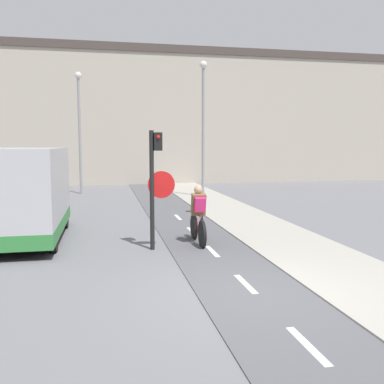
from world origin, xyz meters
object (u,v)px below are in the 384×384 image
(street_lamp_sidewalk, at_px, (203,115))
(cyclist_near, at_px, (198,217))
(traffic_light_pole, at_px, (155,176))
(van, at_px, (25,195))
(street_lamp_far, at_px, (79,119))

(street_lamp_sidewalk, height_order, cyclist_near, street_lamp_sidewalk)
(traffic_light_pole, bearing_deg, van, 152.10)
(street_lamp_far, relative_size, street_lamp_sidewalk, 0.96)
(traffic_light_pole, xyz_separation_m, street_lamp_far, (-2.47, 12.98, 2.09))
(traffic_light_pole, xyz_separation_m, cyclist_near, (1.16, 0.38, -1.11))
(traffic_light_pole, height_order, street_lamp_sidewalk, street_lamp_sidewalk)
(traffic_light_pole, bearing_deg, street_lamp_sidewalk, 70.75)
(traffic_light_pole, relative_size, cyclist_near, 1.70)
(street_lamp_sidewalk, distance_m, van, 11.17)
(street_lamp_far, distance_m, cyclist_near, 13.50)
(street_lamp_far, bearing_deg, cyclist_near, -73.92)
(traffic_light_pole, relative_size, van, 0.61)
(street_lamp_far, xyz_separation_m, cyclist_near, (3.63, -12.60, -3.19))
(street_lamp_sidewalk, xyz_separation_m, van, (-6.87, -8.34, -2.82))
(traffic_light_pole, relative_size, street_lamp_far, 0.46)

